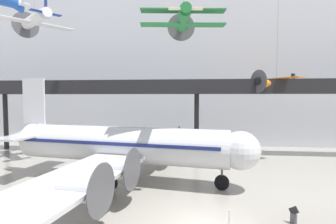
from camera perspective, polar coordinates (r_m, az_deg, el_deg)
ground_plane at (r=18.61m, az=6.74°, el=-22.95°), size 260.00×260.00×0.00m
hangar_back_wall at (r=46.38m, az=6.23°, el=10.14°), size 140.00×3.00×27.62m
mezzanine_walkway at (r=37.76m, az=6.29°, el=4.40°), size 110.00×3.20×10.68m
airliner_silver_main at (r=26.20m, az=-10.48°, el=-7.05°), size 26.62×30.59×10.23m
suspended_plane_green_biplane at (r=23.29m, az=3.31°, el=19.62°), size 7.24×5.92×8.59m
suspended_plane_white_twin at (r=37.78m, az=-26.93°, el=17.52°), size 7.99×8.40×6.08m
suspended_plane_orange_highwing at (r=39.15m, az=22.53°, el=5.96°), size 7.33×8.17×13.05m
stanchion_barrier at (r=18.45m, az=13.15°, el=-22.14°), size 0.36×0.36×1.08m
info_sign_pedestal at (r=19.99m, az=25.67°, el=-19.89°), size 0.47×0.67×1.24m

